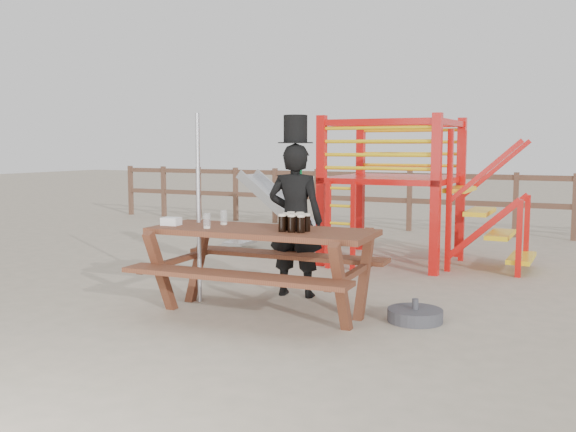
% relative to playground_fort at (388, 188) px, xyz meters
% --- Properties ---
extents(ground, '(60.00, 60.00, 0.00)m').
position_rel_playground_fort_xyz_m(ground, '(-0.12, -3.58, -1.07)').
color(ground, tan).
rests_on(ground, ground).
extents(back_fence, '(15.09, 0.09, 1.20)m').
position_rel_playground_fort_xyz_m(back_fence, '(-0.12, 3.42, -0.34)').
color(back_fence, brown).
rests_on(back_fence, ground).
extents(playground_fort, '(4.71, 1.84, 2.10)m').
position_rel_playground_fort_xyz_m(playground_fort, '(0.00, 0.00, 0.00)').
color(playground_fort, red).
rests_on(playground_fort, ground).
extents(picnic_table, '(2.31, 1.66, 0.86)m').
position_rel_playground_fort_xyz_m(picnic_table, '(-0.21, -3.48, -0.53)').
color(picnic_table, brown).
rests_on(picnic_table, ground).
extents(man_with_hat, '(0.67, 0.49, 2.02)m').
position_rel_playground_fort_xyz_m(man_with_hat, '(-0.25, -2.61, -0.17)').
color(man_with_hat, black).
rests_on(man_with_hat, ground).
extents(metal_pole, '(0.04, 0.04, 2.02)m').
position_rel_playground_fort_xyz_m(metal_pole, '(-1.07, -3.32, -0.06)').
color(metal_pole, '#B2B2B7').
rests_on(metal_pole, ground).
extents(parasol_base, '(0.53, 0.53, 0.22)m').
position_rel_playground_fort_xyz_m(parasol_base, '(1.24, -3.08, -1.01)').
color(parasol_base, '#3C3C42').
rests_on(parasol_base, ground).
extents(paper_bag, '(0.20, 0.16, 0.08)m').
position_rel_playground_fort_xyz_m(paper_bag, '(-1.18, -3.65, -0.17)').
color(paper_bag, white).
rests_on(paper_bag, picnic_table).
extents(stout_pints, '(0.28, 0.30, 0.17)m').
position_rel_playground_fort_xyz_m(stout_pints, '(0.16, -3.50, -0.12)').
color(stout_pints, black).
rests_on(stout_pints, picnic_table).
extents(empty_glasses, '(0.08, 0.41, 0.15)m').
position_rel_playground_fort_xyz_m(empty_glasses, '(-0.71, -3.54, -0.14)').
color(empty_glasses, silver).
rests_on(empty_glasses, picnic_table).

